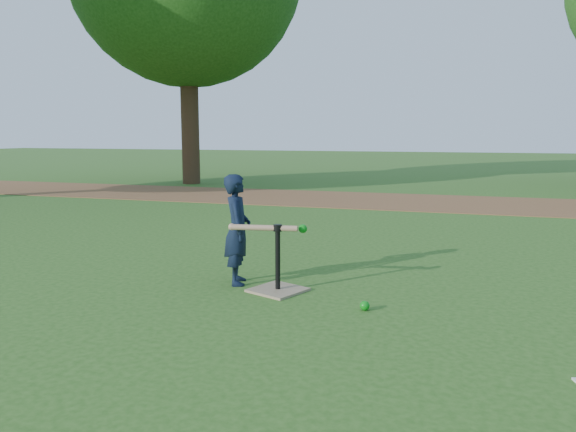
% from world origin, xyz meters
% --- Properties ---
extents(ground, '(80.00, 80.00, 0.00)m').
position_xyz_m(ground, '(0.00, 0.00, 0.00)').
color(ground, '#285116').
rests_on(ground, ground).
extents(dirt_strip, '(24.00, 3.00, 0.01)m').
position_xyz_m(dirt_strip, '(0.00, 7.50, 0.01)').
color(dirt_strip, brown).
rests_on(dirt_strip, ground).
extents(child, '(0.38, 0.45, 1.05)m').
position_xyz_m(child, '(-0.51, 0.46, 0.52)').
color(child, black).
rests_on(child, ground).
extents(wiffle_ball_ground, '(0.08, 0.08, 0.08)m').
position_xyz_m(wiffle_ball_ground, '(0.80, 0.01, 0.04)').
color(wiffle_ball_ground, '#0B8013').
rests_on(wiffle_ball_ground, ground).
extents(batting_tee, '(0.56, 0.56, 0.61)m').
position_xyz_m(batting_tee, '(-0.06, 0.33, 0.11)').
color(batting_tee, '#937B5D').
rests_on(batting_tee, ground).
extents(swing_action, '(0.70, 0.23, 0.08)m').
position_xyz_m(swing_action, '(-0.14, 0.33, 0.58)').
color(swing_action, tan).
rests_on(swing_action, ground).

